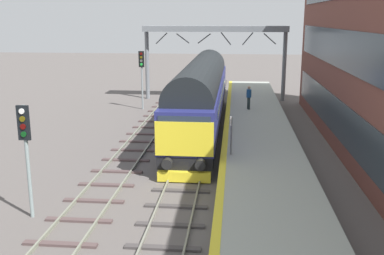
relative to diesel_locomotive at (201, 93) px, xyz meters
name	(u,v)px	position (x,y,z in m)	size (l,w,h in m)	color
ground_plane	(194,153)	(0.00, -5.40, -2.49)	(140.00, 140.00, 0.00)	#58514E
track_main	(194,152)	(0.00, -5.40, -2.43)	(2.50, 60.00, 0.15)	gray
track_adjacent_west	(133,150)	(-3.41, -5.40, -2.43)	(2.50, 60.00, 0.15)	gray
station_platform	(259,146)	(3.60, -5.40, -1.99)	(4.00, 44.00, 1.01)	#9DA499
diesel_locomotive	(201,93)	(0.00, 0.00, 0.00)	(2.74, 20.42, 4.68)	black
signal_post_mid	(26,145)	(-5.28, -14.29, 0.31)	(0.44, 0.22, 4.29)	gray
signal_post_far	(142,72)	(-5.28, 6.41, 0.58)	(0.44, 0.22, 4.71)	gray
platform_number_sign	(231,130)	(2.07, -8.80, -0.28)	(0.10, 0.44, 1.80)	slate
waiting_passenger	(249,95)	(3.19, 2.20, -0.50)	(0.44, 0.48, 1.64)	#253231
overhead_footbridge	(215,33)	(0.34, 11.43, 3.48)	(12.71, 2.00, 6.59)	slate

